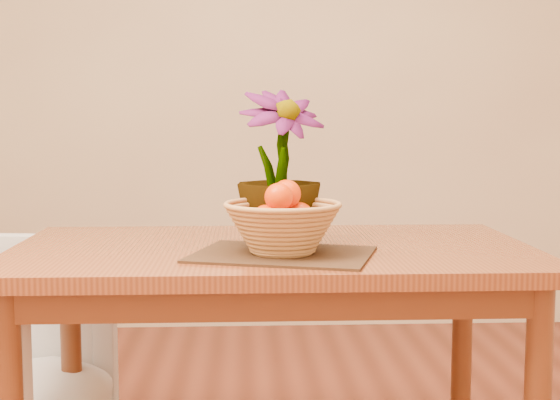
{
  "coord_description": "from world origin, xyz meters",
  "views": [
    {
      "loc": [
        -0.08,
        -1.78,
        1.09
      ],
      "look_at": [
        0.01,
        0.16,
        0.89
      ],
      "focal_mm": 50.0,
      "sensor_mm": 36.0,
      "label": 1
    }
  ],
  "objects": [
    {
      "name": "wall_back",
      "position": [
        0.0,
        2.25,
        1.35
      ],
      "size": [
        4.0,
        0.02,
        2.7
      ],
      "primitive_type": "cube",
      "color": "#F5E5BA",
      "rests_on": "floor"
    },
    {
      "name": "potted_plant",
      "position": [
        0.02,
        0.3,
        0.96
      ],
      "size": [
        0.31,
        0.31,
        0.42
      ],
      "primitive_type": "imported",
      "rotation": [
        0.0,
        0.0,
        0.42
      ],
      "color": "#1A4112",
      "rests_on": "table"
    },
    {
      "name": "placemat",
      "position": [
        0.02,
        0.15,
        0.75
      ],
      "size": [
        0.51,
        0.44,
        0.01
      ],
      "primitive_type": "cube",
      "rotation": [
        0.0,
        0.0,
        -0.29
      ],
      "color": "#332212",
      "rests_on": "table"
    },
    {
      "name": "orange_pile",
      "position": [
        0.02,
        0.15,
        0.86
      ],
      "size": [
        0.16,
        0.16,
        0.13
      ],
      "rotation": [
        0.0,
        0.0,
        0.14
      ],
      "color": "#DF3703",
      "rests_on": "wicker_basket"
    },
    {
      "name": "wicker_basket",
      "position": [
        0.02,
        0.15,
        0.82
      ],
      "size": [
        0.3,
        0.3,
        0.12
      ],
      "color": "#A56C44",
      "rests_on": "placemat"
    },
    {
      "name": "table",
      "position": [
        0.0,
        0.3,
        0.66
      ],
      "size": [
        1.4,
        0.8,
        0.75
      ],
      "color": "brown",
      "rests_on": "floor"
    }
  ]
}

